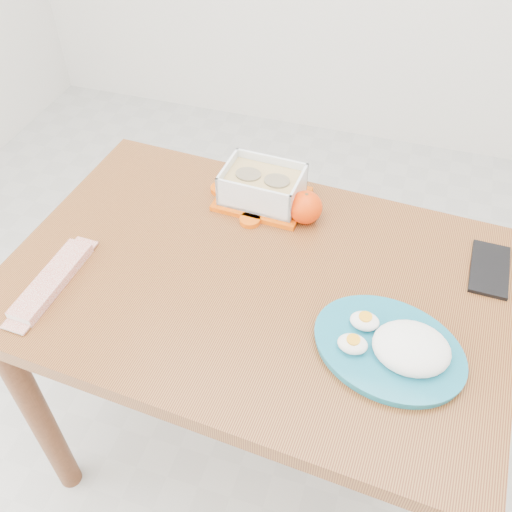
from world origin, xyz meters
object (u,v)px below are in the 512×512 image
(food_container, at_px, (262,187))
(smartphone, at_px, (490,269))
(dining_table, at_px, (256,312))
(rice_plate, at_px, (396,346))
(orange_fruit, at_px, (306,207))

(food_container, relative_size, smartphone, 1.38)
(dining_table, height_order, rice_plate, rice_plate)
(food_container, distance_m, rice_plate, 0.51)
(orange_fruit, relative_size, rice_plate, 0.22)
(dining_table, bearing_deg, food_container, 107.54)
(food_container, xyz_separation_m, rice_plate, (0.36, -0.35, -0.02))
(dining_table, distance_m, orange_fruit, 0.26)
(smartphone, bearing_deg, rice_plate, -118.84)
(smartphone, bearing_deg, orange_fruit, 176.44)
(food_container, bearing_deg, smartphone, -5.13)
(dining_table, distance_m, food_container, 0.30)
(dining_table, xyz_separation_m, food_container, (-0.06, 0.24, 0.16))
(dining_table, relative_size, orange_fruit, 14.14)
(food_container, xyz_separation_m, orange_fruit, (0.11, -0.04, -0.00))
(rice_plate, distance_m, smartphone, 0.32)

